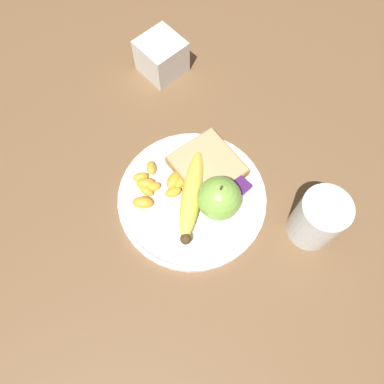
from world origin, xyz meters
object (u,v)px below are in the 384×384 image
at_px(banana, 193,197).
at_px(condiment_caddy, 162,57).
at_px(bread_slice, 207,166).
at_px(fork, 186,196).
at_px(apple, 219,198).
at_px(juice_glass, 317,219).
at_px(plate, 192,198).
at_px(jam_packet, 234,186).

bearing_deg(banana, condiment_caddy, 149.15).
relative_size(bread_slice, fork, 0.62).
bearing_deg(fork, apple, -60.34).
height_order(apple, bread_slice, apple).
xyz_separation_m(apple, fork, (-0.05, -0.03, -0.03)).
xyz_separation_m(juice_glass, condiment_caddy, (-0.42, 0.04, -0.01)).
xyz_separation_m(fork, condiment_caddy, (-0.24, 0.16, 0.02)).
height_order(plate, condiment_caddy, condiment_caddy).
xyz_separation_m(plate, condiment_caddy, (-0.25, 0.15, 0.03)).
height_order(juice_glass, bread_slice, juice_glass).
distance_m(plate, jam_packet, 0.07).
distance_m(juice_glass, jam_packet, 0.14).
height_order(apple, jam_packet, apple).
distance_m(juice_glass, apple, 0.16).
bearing_deg(plate, apple, 24.91).
relative_size(jam_packet, condiment_caddy, 0.61).
distance_m(plate, bread_slice, 0.06).
height_order(juice_glass, fork, juice_glass).
bearing_deg(juice_glass, bread_slice, -164.64).
xyz_separation_m(juice_glass, jam_packet, (-0.13, -0.05, -0.02)).
xyz_separation_m(apple, jam_packet, (-0.01, 0.04, -0.03)).
height_order(apple, banana, apple).
xyz_separation_m(plate, juice_glass, (0.17, 0.11, 0.04)).
height_order(plate, jam_packet, jam_packet).
relative_size(banana, bread_slice, 1.26).
distance_m(bread_slice, condiment_caddy, 0.25).
bearing_deg(condiment_caddy, banana, -30.85).
distance_m(plate, apple, 0.06).
height_order(banana, fork, banana).
relative_size(plate, juice_glass, 2.52).
bearing_deg(fork, bread_slice, 14.68).
distance_m(apple, banana, 0.05).
bearing_deg(bread_slice, banana, -64.90).
height_order(juice_glass, jam_packet, juice_glass).
bearing_deg(apple, bread_slice, 151.32).
distance_m(jam_packet, condiment_caddy, 0.30).
bearing_deg(fork, condiment_caddy, 59.15).
bearing_deg(condiment_caddy, jam_packet, -16.97).
distance_m(apple, condiment_caddy, 0.32).
height_order(plate, fork, fork).
bearing_deg(bread_slice, jam_packet, 6.86).
height_order(apple, condiment_caddy, apple).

